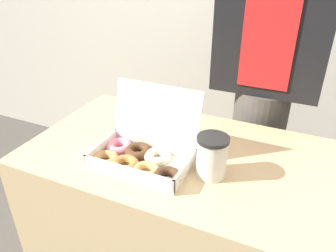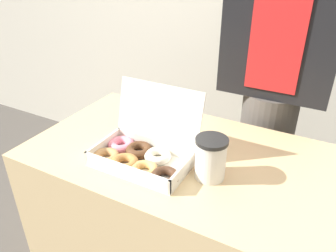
{
  "view_description": "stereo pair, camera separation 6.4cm",
  "coord_description": "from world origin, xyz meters",
  "views": [
    {
      "loc": [
        0.37,
        -0.91,
        1.42
      ],
      "look_at": [
        -0.0,
        -0.08,
        0.92
      ],
      "focal_mm": 35.0,
      "sensor_mm": 36.0,
      "label": 1
    },
    {
      "loc": [
        0.43,
        -0.88,
        1.42
      ],
      "look_at": [
        -0.0,
        -0.08,
        0.92
      ],
      "focal_mm": 35.0,
      "sensor_mm": 36.0,
      "label": 2
    }
  ],
  "objects": [
    {
      "name": "donut_box",
      "position": [
        -0.09,
        -0.12,
        0.81
      ],
      "size": [
        0.36,
        0.26,
        0.24
      ],
      "color": "white",
      "rests_on": "table"
    },
    {
      "name": "person_customer",
      "position": [
        0.2,
        0.49,
        0.91
      ],
      "size": [
        0.45,
        0.25,
        1.67
      ],
      "color": "#4C4742",
      "rests_on": "ground_plane"
    },
    {
      "name": "table",
      "position": [
        0.0,
        0.0,
        0.39
      ],
      "size": [
        1.09,
        0.64,
        0.77
      ],
      "color": "tan",
      "rests_on": "ground_plane"
    },
    {
      "name": "coffee_cup",
      "position": [
        0.15,
        -0.08,
        0.84
      ],
      "size": [
        0.1,
        0.1,
        0.14
      ],
      "color": "silver",
      "rests_on": "table"
    }
  ]
}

